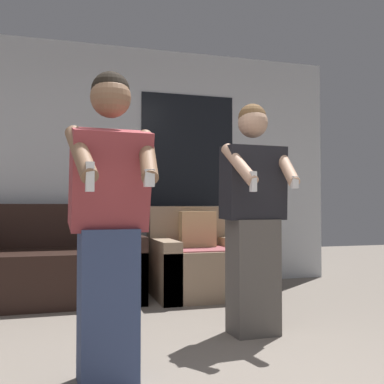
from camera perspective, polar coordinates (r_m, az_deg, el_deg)
The scene contains 5 objects.
wall_back at distance 5.09m, azimuth -11.66°, elevation 3.38°, with size 5.58×0.07×2.70m.
couch at distance 4.56m, azimuth -17.58°, elevation -9.06°, with size 1.71×0.99×0.92m.
armchair at distance 4.57m, azimuth 0.79°, elevation -9.07°, with size 0.91×0.82×0.89m.
person_left at distance 2.32m, azimuth -10.47°, elevation -4.10°, with size 0.45×0.52×1.58m.
person_right at distance 3.20m, azimuth 7.79°, elevation -3.20°, with size 0.50×0.47×1.63m.
Camera 1 is at (-0.38, -1.75, 0.90)m, focal length 42.00 mm.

